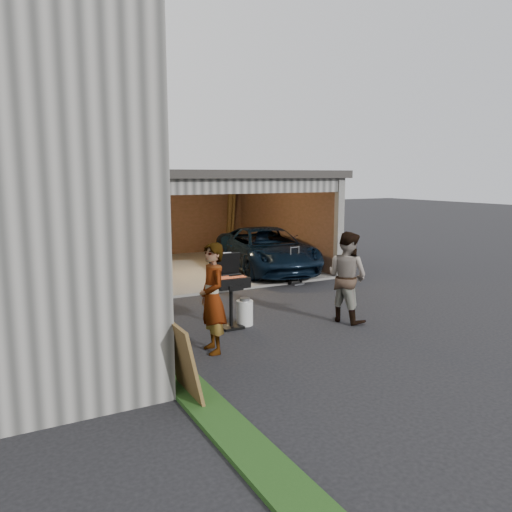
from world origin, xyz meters
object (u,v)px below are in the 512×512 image
(woman, at_px, (212,298))
(propane_tank, at_px, (245,313))
(plywood_panel, at_px, (183,361))
(minivan, at_px, (267,251))
(hand_truck, at_px, (296,277))
(bbq_grill, at_px, (230,285))
(man, at_px, (347,277))

(woman, bearing_deg, propane_tank, 137.32)
(propane_tank, xyz_separation_m, plywood_panel, (-2.10, -2.41, 0.26))
(minivan, bearing_deg, woman, -117.79)
(woman, relative_size, hand_truck, 1.79)
(minivan, height_order, propane_tank, minivan)
(minivan, relative_size, bbq_grill, 3.24)
(minivan, xyz_separation_m, man, (-1.06, -4.98, 0.25))
(bbq_grill, relative_size, hand_truck, 1.39)
(woman, bearing_deg, bbq_grill, 146.25)
(propane_tank, xyz_separation_m, hand_truck, (2.78, 2.55, -0.05))
(plywood_panel, bearing_deg, propane_tank, 48.96)
(minivan, xyz_separation_m, propane_tank, (-2.90, -4.29, -0.38))
(man, bearing_deg, hand_truck, -31.97)
(bbq_grill, bearing_deg, man, -17.70)
(man, xyz_separation_m, hand_truck, (0.94, 3.24, -0.68))
(minivan, bearing_deg, propane_tank, -115.00)
(woman, bearing_deg, plywood_panel, -32.49)
(man, bearing_deg, plywood_panel, 97.90)
(minivan, relative_size, hand_truck, 4.50)
(minivan, bearing_deg, bbq_grill, -117.63)
(bbq_grill, xyz_separation_m, plywood_panel, (-1.80, -2.41, -0.31))
(bbq_grill, height_order, plywood_panel, bbq_grill)
(minivan, height_order, hand_truck, minivan)
(propane_tank, distance_m, hand_truck, 3.77)
(plywood_panel, bearing_deg, man, 23.66)
(minivan, height_order, man, man)
(minivan, bearing_deg, plywood_panel, -117.66)
(minivan, bearing_deg, man, -92.99)
(man, xyz_separation_m, propane_tank, (-1.84, 0.69, -0.63))
(bbq_grill, bearing_deg, plywood_panel, -126.79)
(man, bearing_deg, minivan, -27.82)
(man, height_order, plywood_panel, man)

